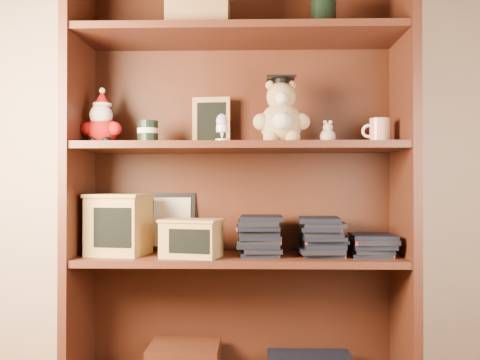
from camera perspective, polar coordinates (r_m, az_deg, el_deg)
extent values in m
cube|color=#C4AB8D|center=(2.26, 4.41, 10.94)|extent=(3.00, 0.04, 2.50)
cube|color=#4B2215|center=(2.11, -16.07, -0.55)|extent=(0.03, 0.35, 1.60)
cube|color=#4B2215|center=(2.08, 16.32, -0.55)|extent=(0.03, 0.35, 1.60)
cube|color=#461F12|center=(2.18, 0.12, -0.57)|extent=(1.20, 0.02, 1.60)
cube|color=#4B2215|center=(2.08, 0.00, 14.38)|extent=(1.14, 0.33, 0.02)
cube|color=#9E7547|center=(2.11, -4.24, 16.21)|extent=(0.22, 0.18, 0.12)
cylinder|color=black|center=(2.12, 8.48, 16.05)|extent=(0.09, 0.09, 0.11)
cube|color=#4B2215|center=(2.03, 0.00, -8.00)|extent=(1.14, 0.33, 0.02)
cube|color=#4B2215|center=(2.02, 0.00, 3.34)|extent=(1.14, 0.33, 0.02)
sphere|color=#A50F0F|center=(2.10, -13.83, 4.91)|extent=(0.11, 0.11, 0.11)
sphere|color=#A50F0F|center=(2.10, -15.28, 5.04)|extent=(0.05, 0.05, 0.05)
sphere|color=#A50F0F|center=(2.07, -12.64, 5.11)|extent=(0.05, 0.05, 0.05)
sphere|color=black|center=(2.07, -14.64, 3.89)|extent=(0.04, 0.04, 0.04)
sphere|color=black|center=(2.06, -13.43, 3.92)|extent=(0.04, 0.04, 0.04)
sphere|color=white|center=(2.09, -13.93, 6.42)|extent=(0.08, 0.08, 0.08)
sphere|color=#D8B293|center=(2.11, -13.83, 6.86)|extent=(0.06, 0.06, 0.06)
cone|color=#A50F0F|center=(2.11, -13.83, 8.08)|extent=(0.06, 0.06, 0.05)
sphere|color=white|center=(2.12, -13.82, 8.80)|extent=(0.02, 0.02, 0.02)
cylinder|color=white|center=(2.11, -13.83, 7.42)|extent=(0.07, 0.07, 0.01)
cylinder|color=black|center=(2.06, -9.34, 4.79)|extent=(0.07, 0.07, 0.08)
cylinder|color=beige|center=(2.06, -9.34, 4.93)|extent=(0.08, 0.08, 0.02)
cube|color=#9E7547|center=(2.15, -2.93, 5.93)|extent=(0.15, 0.03, 0.19)
cube|color=black|center=(2.14, -2.95, 5.96)|extent=(0.11, 0.02, 0.14)
cube|color=#9E7547|center=(2.17, -2.86, 3.80)|extent=(0.07, 0.07, 0.01)
cylinder|color=white|center=(1.95, -1.83, 4.02)|extent=(0.05, 0.05, 0.01)
cone|color=white|center=(1.95, -1.83, 4.62)|extent=(0.02, 0.02, 0.03)
cylinder|color=white|center=(1.95, -1.83, 5.23)|extent=(0.04, 0.04, 0.02)
ellipsoid|color=silver|center=(1.95, -1.83, 6.00)|extent=(0.04, 0.04, 0.05)
sphere|color=tan|center=(2.03, 4.20, 5.69)|extent=(0.15, 0.15, 0.15)
sphere|color=white|center=(1.96, 4.28, 5.99)|extent=(0.07, 0.07, 0.07)
sphere|color=tan|center=(2.00, 2.19, 5.92)|extent=(0.06, 0.06, 0.06)
sphere|color=tan|center=(2.01, 6.25, 5.90)|extent=(0.06, 0.06, 0.06)
sphere|color=tan|center=(1.98, 3.15, 4.35)|extent=(0.05, 0.05, 0.05)
sphere|color=tan|center=(1.98, 5.36, 4.35)|extent=(0.05, 0.05, 0.05)
sphere|color=tan|center=(2.04, 4.19, 8.43)|extent=(0.10, 0.10, 0.10)
sphere|color=white|center=(2.00, 4.25, 8.32)|extent=(0.04, 0.04, 0.04)
sphere|color=tan|center=(2.06, 3.10, 9.59)|extent=(0.03, 0.03, 0.03)
sphere|color=tan|center=(2.06, 5.25, 9.57)|extent=(0.03, 0.03, 0.03)
cylinder|color=black|center=(2.05, 4.19, 9.93)|extent=(0.05, 0.05, 0.02)
cube|color=black|center=(2.05, 4.19, 10.26)|extent=(0.10, 0.10, 0.01)
cylinder|color=#A50F0F|center=(2.03, 5.62, 10.03)|extent=(0.00, 0.05, 0.03)
sphere|color=#CCA49E|center=(2.04, 8.90, 4.36)|extent=(0.06, 0.06, 0.06)
sphere|color=#CCA49E|center=(2.04, 8.90, 5.28)|extent=(0.04, 0.04, 0.04)
sphere|color=#CCA49E|center=(2.04, 8.62, 5.84)|extent=(0.01, 0.01, 0.01)
sphere|color=#CCA49E|center=(2.04, 9.18, 5.83)|extent=(0.01, 0.01, 0.01)
cylinder|color=silver|center=(2.07, 14.02, 4.85)|extent=(0.07, 0.07, 0.09)
torus|color=white|center=(2.06, 12.93, 4.87)|extent=(0.05, 0.01, 0.05)
cube|color=black|center=(2.18, -6.91, -4.22)|extent=(0.18, 0.04, 0.22)
cube|color=beige|center=(2.17, -6.94, -4.23)|extent=(0.14, 0.03, 0.19)
cube|color=tan|center=(2.08, -12.17, -4.54)|extent=(0.22, 0.22, 0.21)
cube|color=black|center=(1.98, -12.84, -4.73)|extent=(0.14, 0.03, 0.14)
cube|color=tan|center=(2.07, -12.16, -1.57)|extent=(0.23, 0.23, 0.01)
cube|color=tan|center=(1.97, -4.95, -6.02)|extent=(0.22, 0.18, 0.13)
cube|color=black|center=(1.90, -5.19, -6.22)|extent=(0.14, 0.04, 0.08)
cube|color=tan|center=(1.96, -4.95, -4.12)|extent=(0.23, 0.19, 0.01)
cube|color=black|center=(2.03, 2.13, -7.42)|extent=(0.14, 0.20, 0.02)
cube|color=black|center=(2.03, 2.13, -6.98)|extent=(0.14, 0.20, 0.02)
cube|color=black|center=(2.02, 2.13, -6.53)|extent=(0.14, 0.20, 0.02)
cube|color=black|center=(2.02, 2.13, -6.07)|extent=(0.14, 0.20, 0.02)
cube|color=black|center=(2.02, 2.13, -5.62)|extent=(0.14, 0.20, 0.02)
cube|color=black|center=(2.02, 2.13, -5.17)|extent=(0.14, 0.20, 0.02)
cube|color=black|center=(2.02, 2.13, -4.72)|extent=(0.14, 0.20, 0.02)
cube|color=black|center=(2.02, 2.13, -4.26)|extent=(0.14, 0.20, 0.02)
cube|color=black|center=(2.02, 2.13, -3.81)|extent=(0.14, 0.20, 0.02)
cube|color=black|center=(2.04, 8.21, -7.38)|extent=(0.14, 0.20, 0.02)
cube|color=black|center=(2.04, 8.21, -6.93)|extent=(0.14, 0.20, 0.02)
cube|color=black|center=(2.04, 8.21, -6.48)|extent=(0.14, 0.20, 0.02)
cube|color=black|center=(2.04, 8.21, -6.03)|extent=(0.14, 0.20, 0.02)
cube|color=black|center=(2.03, 8.21, -5.58)|extent=(0.14, 0.20, 0.02)
cube|color=black|center=(2.03, 8.21, -5.14)|extent=(0.14, 0.20, 0.02)
cube|color=black|center=(2.03, 8.21, -4.69)|extent=(0.14, 0.20, 0.02)
cube|color=black|center=(2.03, 8.21, -4.23)|extent=(0.14, 0.20, 0.02)
cube|color=black|center=(2.03, 8.21, -3.78)|extent=(0.14, 0.20, 0.02)
cube|color=black|center=(2.07, 13.30, -7.27)|extent=(0.14, 0.20, 0.02)
cube|color=black|center=(2.07, 13.30, -6.83)|extent=(0.14, 0.20, 0.02)
cube|color=black|center=(2.07, 13.30, -6.39)|extent=(0.14, 0.20, 0.02)
cube|color=black|center=(2.06, 13.29, -5.95)|extent=(0.14, 0.20, 0.02)
cube|color=black|center=(2.06, 13.29, -5.50)|extent=(0.14, 0.20, 0.02)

